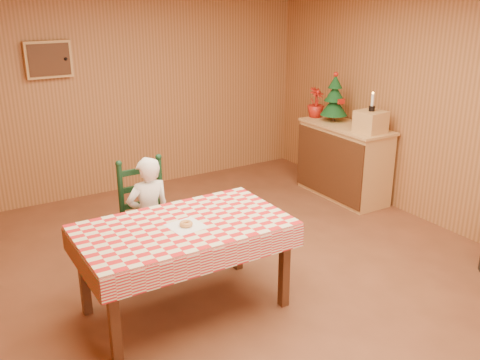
% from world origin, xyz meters
% --- Properties ---
extents(ground, '(6.00, 6.00, 0.00)m').
position_xyz_m(ground, '(0.00, 0.00, 0.00)').
color(ground, brown).
rests_on(ground, ground).
extents(cabin_walls, '(5.10, 6.05, 2.65)m').
position_xyz_m(cabin_walls, '(-0.00, 0.53, 1.83)').
color(cabin_walls, '#A66A3C').
rests_on(cabin_walls, ground).
extents(dining_table, '(1.66, 0.96, 0.77)m').
position_xyz_m(dining_table, '(-0.65, -0.02, 0.69)').
color(dining_table, '#4F2915').
rests_on(dining_table, ground).
extents(ladder_chair, '(0.44, 0.40, 1.08)m').
position_xyz_m(ladder_chair, '(-0.65, 0.77, 0.50)').
color(ladder_chair, black).
rests_on(ladder_chair, ground).
extents(seated_child, '(0.41, 0.27, 1.12)m').
position_xyz_m(seated_child, '(-0.65, 0.71, 0.56)').
color(seated_child, white).
rests_on(seated_child, ground).
extents(napkin, '(0.29, 0.29, 0.00)m').
position_xyz_m(napkin, '(-0.65, -0.07, 0.77)').
color(napkin, white).
rests_on(napkin, dining_table).
extents(donut, '(0.12, 0.12, 0.04)m').
position_xyz_m(donut, '(-0.65, -0.07, 0.79)').
color(donut, '#D5914C').
rests_on(donut, napkin).
extents(shelf_unit, '(0.54, 1.24, 0.93)m').
position_xyz_m(shelf_unit, '(2.19, 1.29, 0.47)').
color(shelf_unit, tan).
rests_on(shelf_unit, ground).
extents(crate, '(0.32, 0.32, 0.25)m').
position_xyz_m(crate, '(2.20, 0.89, 1.06)').
color(crate, tan).
rests_on(crate, shelf_unit).
extents(christmas_tree, '(0.34, 0.34, 0.62)m').
position_xyz_m(christmas_tree, '(2.20, 1.54, 1.21)').
color(christmas_tree, '#4F2915').
rests_on(christmas_tree, shelf_unit).
extents(flower_arrangement, '(0.26, 0.26, 0.38)m').
position_xyz_m(flower_arrangement, '(2.15, 1.84, 1.12)').
color(flower_arrangement, '#AA1A0F').
rests_on(flower_arrangement, shelf_unit).
extents(candle_set, '(0.07, 0.07, 0.22)m').
position_xyz_m(candle_set, '(2.20, 0.89, 1.24)').
color(candle_set, black).
rests_on(candle_set, crate).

